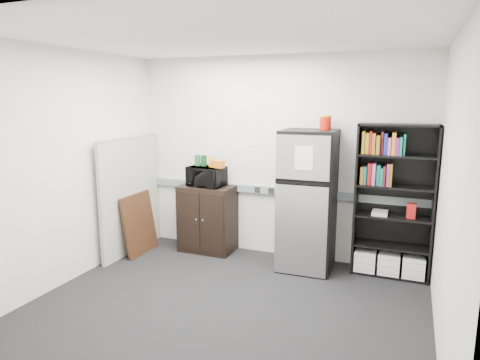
{
  "coord_description": "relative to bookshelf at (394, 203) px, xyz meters",
  "views": [
    {
      "loc": [
        1.68,
        -3.73,
        2.14
      ],
      "look_at": [
        -0.19,
        0.9,
        1.18
      ],
      "focal_mm": 32.0,
      "sensor_mm": 36.0,
      "label": 1
    }
  ],
  "objects": [
    {
      "name": "cubicle_partition",
      "position": [
        -3.43,
        -0.49,
        -0.1
      ],
      "size": [
        0.06,
        1.3,
        1.62
      ],
      "color": "#A39E91",
      "rests_on": "floor"
    },
    {
      "name": "wall_note",
      "position": [
        -1.88,
        0.18,
        0.64
      ],
      "size": [
        0.14,
        0.0,
        0.1
      ],
      "primitive_type": "cube",
      "color": "white",
      "rests_on": "wall_back"
    },
    {
      "name": "framed_poster",
      "position": [
        -3.3,
        -0.5,
        -0.49
      ],
      "size": [
        0.17,
        0.66,
        0.84
      ],
      "rotation": [
        0.0,
        -0.15,
        0.0
      ],
      "color": "#321D0D",
      "rests_on": "floor"
    },
    {
      "name": "snack_box_a",
      "position": [
        -2.61,
        -0.05,
        0.38
      ],
      "size": [
        0.08,
        0.06,
        0.15
      ],
      "primitive_type": "cube",
      "rotation": [
        0.0,
        0.0,
        0.21
      ],
      "color": "#185424",
      "rests_on": "microwave"
    },
    {
      "name": "wall_left",
      "position": [
        -3.53,
        -1.57,
        0.44
      ],
      "size": [
        0.02,
        3.5,
        2.7
      ],
      "primitive_type": "cube",
      "color": "silver",
      "rests_on": "floor"
    },
    {
      "name": "electrical_raceway",
      "position": [
        -1.53,
        0.15,
        -0.01
      ],
      "size": [
        3.92,
        0.05,
        0.1
      ],
      "primitive_type": "cube",
      "color": "slate",
      "rests_on": "wall_back"
    },
    {
      "name": "coffee_can",
      "position": [
        -0.85,
        -0.02,
        0.95
      ],
      "size": [
        0.14,
        0.14,
        0.19
      ],
      "color": "#AC1607",
      "rests_on": "refrigerator"
    },
    {
      "name": "ceiling",
      "position": [
        -1.53,
        -1.57,
        1.79
      ],
      "size": [
        4.0,
        3.5,
        0.02
      ],
      "primitive_type": "cube",
      "color": "white",
      "rests_on": "wall_back"
    },
    {
      "name": "wall_right",
      "position": [
        0.47,
        -1.57,
        0.44
      ],
      "size": [
        0.02,
        3.5,
        2.7
      ],
      "primitive_type": "cube",
      "color": "silver",
      "rests_on": "floor"
    },
    {
      "name": "floor",
      "position": [
        -1.53,
        -1.57,
        -0.91
      ],
      "size": [
        4.0,
        4.0,
        0.0
      ],
      "primitive_type": "plane",
      "color": "black",
      "rests_on": "ground"
    },
    {
      "name": "refrigerator",
      "position": [
        -1.01,
        -0.14,
        -0.03
      ],
      "size": [
        0.68,
        0.71,
        1.76
      ],
      "rotation": [
        0.0,
        0.0,
        0.03
      ],
      "color": "black",
      "rests_on": "floor"
    },
    {
      "name": "snack_bag",
      "position": [
        -2.27,
        -0.1,
        0.35
      ],
      "size": [
        0.2,
        0.15,
        0.1
      ],
      "primitive_type": "cube",
      "rotation": [
        0.0,
        0.0,
        -0.33
      ],
      "color": "orange",
      "rests_on": "microwave"
    },
    {
      "name": "snack_box_b",
      "position": [
        -2.51,
        -0.05,
        0.38
      ],
      "size": [
        0.07,
        0.05,
        0.15
      ],
      "primitive_type": "cube",
      "rotation": [
        0.0,
        0.0,
        0.05
      ],
      "color": "#0C3614",
      "rests_on": "microwave"
    },
    {
      "name": "cabinet",
      "position": [
        -2.45,
        -0.06,
        -0.44
      ],
      "size": [
        0.75,
        0.5,
        0.94
      ],
      "color": "black",
      "rests_on": "floor"
    },
    {
      "name": "wall_back",
      "position": [
        -1.53,
        0.18,
        0.44
      ],
      "size": [
        4.0,
        0.02,
        2.7
      ],
      "primitive_type": "cube",
      "color": "silver",
      "rests_on": "floor"
    },
    {
      "name": "bookshelf",
      "position": [
        0.0,
        0.0,
        0.0
      ],
      "size": [
        0.9,
        0.34,
        1.85
      ],
      "color": "black",
      "rests_on": "floor"
    },
    {
      "name": "snack_box_c",
      "position": [
        -2.39,
        -0.05,
        0.37
      ],
      "size": [
        0.08,
        0.07,
        0.14
      ],
      "primitive_type": "cube",
      "rotation": [
        0.0,
        0.0,
        0.29
      ],
      "color": "gold",
      "rests_on": "microwave"
    },
    {
      "name": "microwave",
      "position": [
        -2.45,
        -0.08,
        0.16
      ],
      "size": [
        0.52,
        0.38,
        0.27
      ],
      "primitive_type": "imported",
      "rotation": [
        0.0,
        0.0,
        -0.09
      ],
      "color": "black",
      "rests_on": "cabinet"
    }
  ]
}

